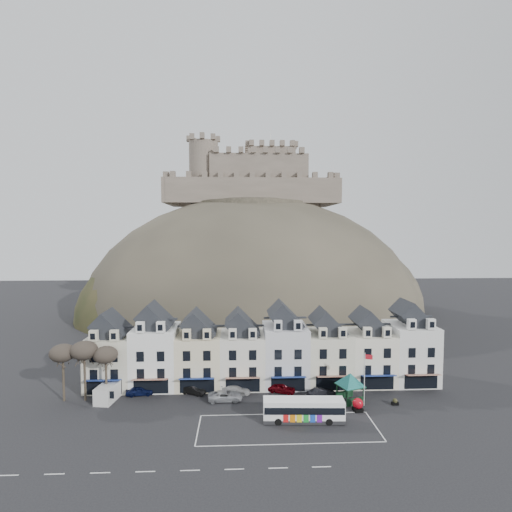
{
  "coord_description": "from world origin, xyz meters",
  "views": [
    {
      "loc": [
        -4.06,
        -46.27,
        24.42
      ],
      "look_at": [
        -0.88,
        24.0,
        19.82
      ],
      "focal_mm": 28.0,
      "sensor_mm": 36.0,
      "label": 1
    }
  ],
  "objects": [
    {
      "name": "car_silver",
      "position": [
        -5.95,
        9.5,
        0.69
      ],
      "size": [
        4.96,
        2.48,
        1.37
      ],
      "primitive_type": "imported",
      "rotation": [
        0.0,
        0.0,
        1.61
      ],
      "color": "#A0A2A8",
      "rests_on": "ground"
    },
    {
      "name": "tree_left_mid",
      "position": [
        -26.0,
        10.5,
        7.24
      ],
      "size": [
        3.78,
        3.78,
        8.64
      ],
      "color": "#312A1F",
      "rests_on": "ground"
    },
    {
      "name": "castle_hill",
      "position": [
        1.25,
        68.95,
        0.11
      ],
      "size": [
        100.0,
        76.0,
        68.0
      ],
      "color": "#353229",
      "rests_on": "ground"
    },
    {
      "name": "car_navy",
      "position": [
        -18.67,
        12.0,
        0.67
      ],
      "size": [
        4.12,
        2.06,
        1.35
      ],
      "primitive_type": "imported",
      "rotation": [
        0.0,
        0.0,
        1.69
      ],
      "color": "#0B1237",
      "rests_on": "ground"
    },
    {
      "name": "townhouse_terrace",
      "position": [
        0.15,
        15.97,
        5.3
      ],
      "size": [
        54.4,
        9.35,
        11.8
      ],
      "color": "beige",
      "rests_on": "ground"
    },
    {
      "name": "castle",
      "position": [
        0.51,
        75.93,
        40.19
      ],
      "size": [
        50.2,
        22.2,
        22.0
      ],
      "color": "#63584B",
      "rests_on": "ground"
    },
    {
      "name": "tree_left_far",
      "position": [
        -29.0,
        10.5,
        6.9
      ],
      "size": [
        3.61,
        3.61,
        8.24
      ],
      "color": "#312A1F",
      "rests_on": "ground"
    },
    {
      "name": "bus_shelter",
      "position": [
        11.82,
        8.41,
        3.2
      ],
      "size": [
        6.1,
        6.1,
        4.12
      ],
      "rotation": [
        0.0,
        0.0,
        0.35
      ],
      "color": "black",
      "rests_on": "ground"
    },
    {
      "name": "ground",
      "position": [
        0.0,
        0.0,
        0.0
      ],
      "size": [
        300.0,
        300.0,
        0.0
      ],
      "primitive_type": "plane",
      "color": "black",
      "rests_on": "ground"
    },
    {
      "name": "white_van",
      "position": [
        -22.67,
        10.68,
        1.19
      ],
      "size": [
        3.01,
        5.47,
        2.37
      ],
      "rotation": [
        0.0,
        0.0,
        -0.15
      ],
      "color": "silver",
      "rests_on": "ground"
    },
    {
      "name": "car_white",
      "position": [
        -4.4,
        12.0,
        0.62
      ],
      "size": [
        4.61,
        2.92,
        1.24
      ],
      "primitive_type": "imported",
      "rotation": [
        0.0,
        0.0,
        1.27
      ],
      "color": "#BABABA",
      "rests_on": "ground"
    },
    {
      "name": "coach_bay_markings",
      "position": [
        2.0,
        1.25,
        0.0
      ],
      "size": [
        22.0,
        7.5,
        0.01
      ],
      "primitive_type": "cube",
      "color": "silver",
      "rests_on": "ground"
    },
    {
      "name": "car_maroon",
      "position": [
        2.36,
        12.0,
        0.73
      ],
      "size": [
        4.62,
        3.25,
        1.46
      ],
      "primitive_type": "imported",
      "rotation": [
        0.0,
        0.0,
        1.17
      ],
      "color": "#50040A",
      "rests_on": "ground"
    },
    {
      "name": "bus",
      "position": [
        4.25,
        2.9,
        1.6
      ],
      "size": [
        10.38,
        2.93,
        2.9
      ],
      "rotation": [
        0.0,
        0.0,
        -0.05
      ],
      "color": "#262628",
      "rests_on": "ground"
    },
    {
      "name": "planter_west",
      "position": [
        12.0,
        5.32,
        0.53
      ],
      "size": [
        1.21,
        0.84,
        1.09
      ],
      "rotation": [
        0.0,
        0.0,
        -0.3
      ],
      "color": "black",
      "rests_on": "ground"
    },
    {
      "name": "car_black",
      "position": [
        -10.8,
        12.0,
        0.61
      ],
      "size": [
        3.93,
        2.68,
        1.23
      ],
      "primitive_type": "imported",
      "rotation": [
        0.0,
        0.0,
        1.16
      ],
      "color": "black",
      "rests_on": "ground"
    },
    {
      "name": "car_charcoal",
      "position": [
        8.06,
        9.8,
        0.7
      ],
      "size": [
        4.47,
        2.6,
        1.39
      ],
      "primitive_type": "imported",
      "rotation": [
        0.0,
        0.0,
        1.86
      ],
      "color": "black",
      "rests_on": "ground"
    },
    {
      "name": "flagpole",
      "position": [
        13.5,
        7.0,
        4.28
      ],
      "size": [
        1.03,
        0.42,
        7.5
      ],
      "rotation": [
        0.0,
        0.0,
        -0.35
      ],
      "color": "silver",
      "rests_on": "ground"
    },
    {
      "name": "tree_left_near",
      "position": [
        -23.0,
        10.5,
        6.55
      ],
      "size": [
        3.43,
        3.43,
        7.84
      ],
      "color": "#312A1F",
      "rests_on": "ground"
    },
    {
      "name": "red_buoy",
      "position": [
        12.05,
        5.39,
        0.9
      ],
      "size": [
        1.43,
        1.43,
        1.77
      ],
      "rotation": [
        0.0,
        0.0,
        0.16
      ],
      "color": "black",
      "rests_on": "ground"
    },
    {
      "name": "planter_east",
      "position": [
        17.8,
        7.0,
        0.45
      ],
      "size": [
        0.95,
        0.65,
        0.93
      ],
      "rotation": [
        0.0,
        0.0,
        0.05
      ],
      "color": "black",
      "rests_on": "ground"
    }
  ]
}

